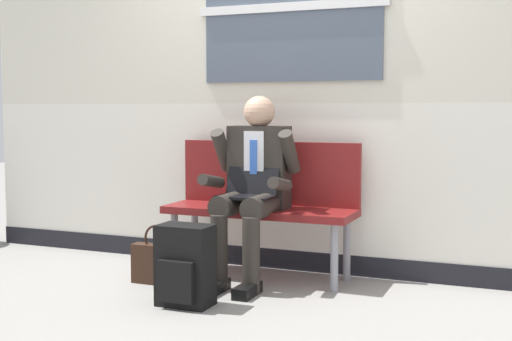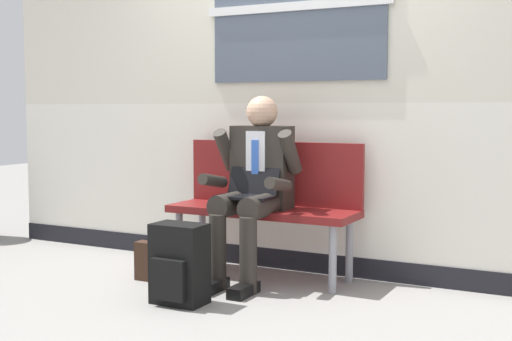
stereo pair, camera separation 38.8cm
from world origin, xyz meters
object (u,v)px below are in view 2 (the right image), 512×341
at_px(bench_with_person, 267,198).
at_px(backpack, 179,265).
at_px(person_seated, 253,184).
at_px(handbag, 159,261).

distance_m(bench_with_person, backpack, 0.92).
bearing_deg(person_seated, bench_with_person, 90.00).
height_order(bench_with_person, backpack, bench_with_person).
distance_m(person_seated, backpack, 0.79).
relative_size(person_seated, backpack, 2.59).
relative_size(bench_with_person, handbag, 3.30).
xyz_separation_m(person_seated, handbag, (-0.55, -0.29, -0.51)).
bearing_deg(backpack, bench_with_person, 80.31).
bearing_deg(bench_with_person, person_seated, -90.00).
xyz_separation_m(backpack, handbag, (-0.40, 0.37, -0.09)).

